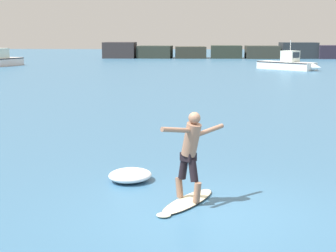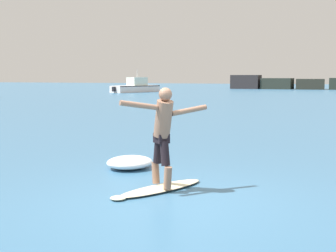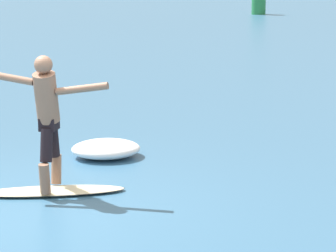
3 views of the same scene
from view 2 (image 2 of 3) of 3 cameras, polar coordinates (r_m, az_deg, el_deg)
name	(u,v)px [view 2 (image 2 of 3)]	position (r m, az deg, el deg)	size (l,w,h in m)	color
ground_plane	(172,199)	(7.58, 0.53, -8.90)	(200.00, 200.00, 0.00)	#36668B
surfboard	(160,188)	(8.14, -0.96, -7.61)	(1.25, 1.97, 0.20)	beige
surfer	(163,129)	(7.92, -0.61, -0.38)	(1.17, 1.23, 1.71)	#8D6650
fishing_boat_near_jetty	(137,87)	(54.67, -3.83, 4.76)	(4.12, 7.21, 2.63)	white
wave_foam_at_tail	(130,162)	(10.00, -4.68, -4.43)	(1.19, 1.27, 0.26)	white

